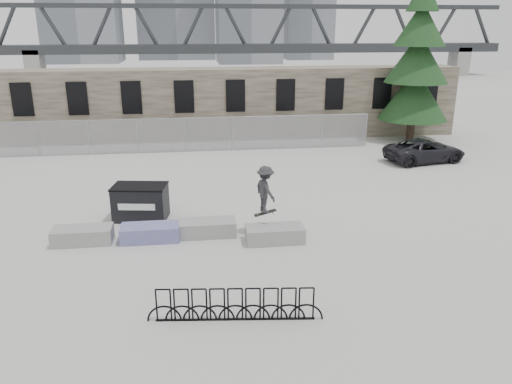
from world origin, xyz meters
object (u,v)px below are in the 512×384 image
planter_offset (275,234)px  planter_far_left (83,235)px  bike_rack (235,305)px  skateboarder (265,190)px  suv (425,151)px  spruce_tree (417,62)px  dumpster (141,202)px  planter_center_left (150,232)px  planter_center_right (207,227)px

planter_offset → planter_far_left: bearing=173.5°
planter_far_left → bike_rack: size_ratio=0.45×
skateboarder → planter_far_left: bearing=67.4°
planter_far_left → suv: suv is taller
spruce_tree → dumpster: bearing=-143.7°
planter_far_left → skateboarder: skateboarder is taller
spruce_tree → suv: spruce_tree is taller
planter_center_left → skateboarder: 4.28m
planter_far_left → skateboarder: size_ratio=1.11×
planter_center_left → planter_offset: same height
planter_offset → suv: 13.72m
bike_rack → planter_far_left: bearing=131.5°
planter_far_left → dumpster: size_ratio=0.90×
planter_center_right → suv: size_ratio=0.45×
dumpster → suv: 16.11m
planter_offset → skateboarder: skateboarder is taller
spruce_tree → suv: bearing=-105.5°
planter_far_left → planter_offset: (6.57, -0.75, 0.00)m
bike_rack → planter_center_left: bearing=115.0°
planter_far_left → suv: size_ratio=0.45×
suv → bike_rack: bearing=130.1°
dumpster → spruce_tree: spruce_tree is taller
planter_center_right → skateboarder: bearing=-7.0°
planter_center_right → spruce_tree: (13.61, 13.75, 4.63)m
planter_center_left → planter_offset: bearing=-9.1°
planter_center_left → suv: bearing=31.8°
planter_offset → bike_rack: bike_rack is taller
planter_center_left → suv: suv is taller
suv → planter_center_right: bearing=115.0°
dumpster → bike_rack: bearing=-59.0°
suv → planter_offset: bearing=123.5°
planter_far_left → bike_rack: 7.22m
planter_far_left → dumpster: (1.80, 2.07, 0.38)m
planter_center_left → bike_rack: (2.49, -5.34, 0.14)m
planter_offset → suv: bearing=43.8°
planter_center_left → suv: 16.70m
bike_rack → skateboarder: (1.54, 5.26, 1.28)m
bike_rack → skateboarder: 5.63m
planter_far_left → spruce_tree: spruce_tree is taller
spruce_tree → skateboarder: 18.45m
planter_center_left → dumpster: bearing=102.8°
bike_rack → spruce_tree: size_ratio=0.39×
bike_rack → spruce_tree: (13.11, 19.27, 4.49)m
planter_far_left → planter_center_left: bearing=-1.7°
planter_center_right → bike_rack: bearing=-84.8°
planter_center_left → skateboarder: skateboarder is taller
suv → spruce_tree: bearing=-25.8°
planter_offset → spruce_tree: size_ratio=0.17×
planter_far_left → planter_center_left: same height
suv → planter_center_left: bearing=111.5°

